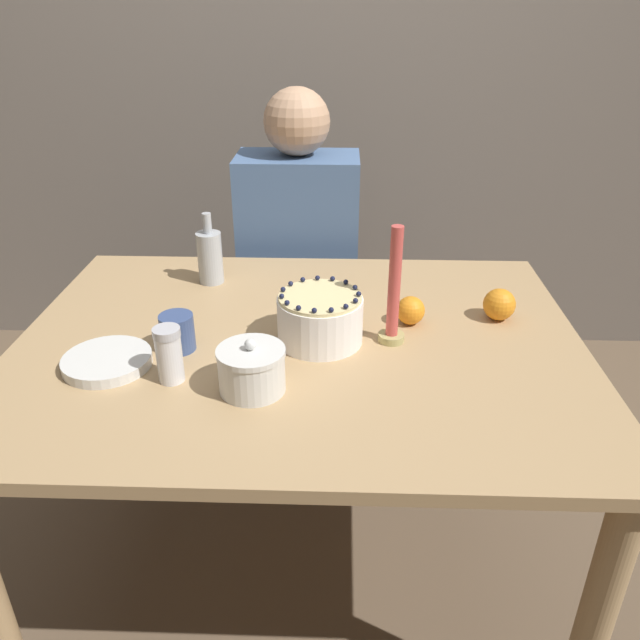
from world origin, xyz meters
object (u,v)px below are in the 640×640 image
object	(u,v)px
cake	(320,318)
bottle	(210,256)
sugar_shaker	(169,354)
person_man_blue_shirt	(300,292)
candle	(394,296)
sugar_bowl	(252,369)

from	to	relation	value
cake	bottle	world-z (taller)	bottle
cake	sugar_shaker	world-z (taller)	cake
bottle	person_man_blue_shirt	xyz separation A→B (m)	(0.22, 0.39, -0.29)
sugar_shaker	bottle	size ratio (longest dim) A/B	0.61
cake	person_man_blue_shirt	bearing A→B (deg)	97.78
person_man_blue_shirt	bottle	bearing A→B (deg)	60.01
bottle	person_man_blue_shirt	bearing A→B (deg)	60.01
cake	person_man_blue_shirt	size ratio (longest dim) A/B	0.16
candle	person_man_blue_shirt	xyz separation A→B (m)	(-0.27, 0.72, -0.33)
cake	sugar_shaker	distance (m)	0.36
sugar_shaker	person_man_blue_shirt	bearing A→B (deg)	76.85
candle	bottle	distance (m)	0.59
cake	candle	xyz separation A→B (m)	(0.17, 0.01, 0.06)
sugar_shaker	bottle	xyz separation A→B (m)	(-0.01, 0.52, 0.01)
candle	bottle	xyz separation A→B (m)	(-0.49, 0.33, -0.04)
person_man_blue_shirt	sugar_shaker	bearing A→B (deg)	76.85
candle	sugar_shaker	bearing A→B (deg)	-158.53
sugar_shaker	cake	bearing A→B (deg)	30.46
sugar_bowl	person_man_blue_shirt	size ratio (longest dim) A/B	0.11
cake	candle	distance (m)	0.18
sugar_shaker	person_man_blue_shirt	xyz separation A→B (m)	(0.21, 0.90, -0.27)
sugar_bowl	person_man_blue_shirt	bearing A→B (deg)	87.89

